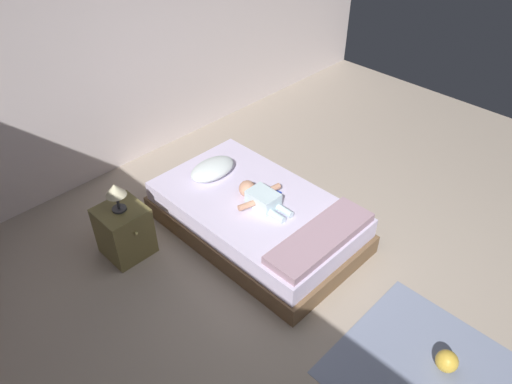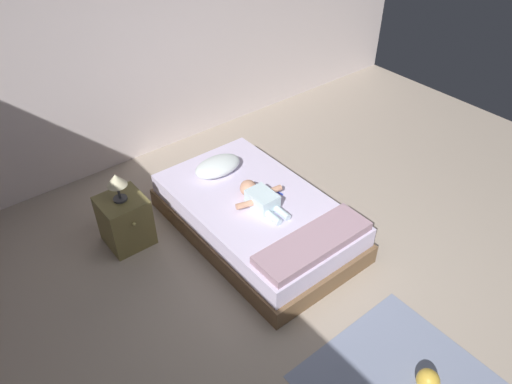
% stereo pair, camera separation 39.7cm
% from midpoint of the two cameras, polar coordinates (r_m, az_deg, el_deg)
% --- Properties ---
extents(ground_plane, '(8.00, 8.00, 0.00)m').
position_cam_midpoint_polar(ground_plane, '(4.22, 11.75, -12.36)').
color(ground_plane, '#B1A08E').
extents(wall_behind_bed, '(8.00, 0.12, 2.57)m').
position_cam_midpoint_polar(wall_behind_bed, '(5.41, -11.51, 16.76)').
color(wall_behind_bed, silver).
rests_on(wall_behind_bed, ground_plane).
extents(bed, '(1.19, 2.00, 0.39)m').
position_cam_midpoint_polar(bed, '(4.58, 2.48, -3.02)').
color(bed, brown).
rests_on(bed, ground_plane).
extents(pillow, '(0.50, 0.30, 0.16)m').
position_cam_midpoint_polar(pillow, '(4.75, -2.19, 3.00)').
color(pillow, white).
rests_on(pillow, bed).
extents(baby, '(0.51, 0.59, 0.16)m').
position_cam_midpoint_polar(baby, '(4.37, 3.04, -0.77)').
color(baby, white).
rests_on(baby, bed).
extents(toothbrush, '(0.03, 0.13, 0.02)m').
position_cam_midpoint_polar(toothbrush, '(4.55, 5.03, -0.03)').
color(toothbrush, blue).
rests_on(toothbrush, bed).
extents(nightstand, '(0.40, 0.43, 0.50)m').
position_cam_midpoint_polar(nightstand, '(4.55, -12.90, -3.44)').
color(nightstand, olive).
rests_on(nightstand, ground_plane).
extents(lamp, '(0.18, 0.18, 0.28)m').
position_cam_midpoint_polar(lamp, '(4.27, -13.74, 1.12)').
color(lamp, '#333338').
rests_on(lamp, nightstand).
extents(toy_ball, '(0.16, 0.16, 0.16)m').
position_cam_midpoint_polar(toy_ball, '(3.87, 22.75, -20.09)').
color(toy_ball, gold).
rests_on(toy_ball, rug).
extents(blanket, '(1.07, 0.35, 0.08)m').
position_cam_midpoint_polar(blanket, '(4.03, 9.69, -6.06)').
color(blanket, '#AF8A99').
rests_on(blanket, bed).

